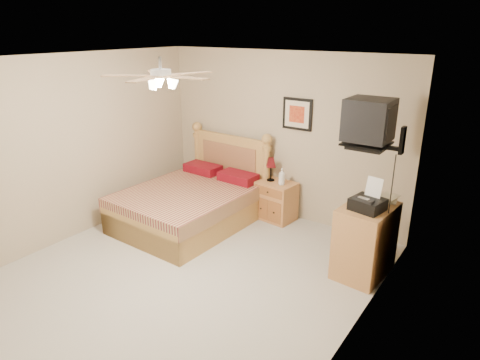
# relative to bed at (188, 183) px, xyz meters

# --- Properties ---
(floor) EXTENTS (4.50, 4.50, 0.00)m
(floor) POSITION_rel_bed_xyz_m (0.90, -1.12, -0.65)
(floor) COLOR #ABA69B
(floor) RESTS_ON ground
(ceiling) EXTENTS (4.00, 4.50, 0.04)m
(ceiling) POSITION_rel_bed_xyz_m (0.90, -1.12, 1.85)
(ceiling) COLOR white
(ceiling) RESTS_ON ground
(wall_back) EXTENTS (4.00, 0.04, 2.50)m
(wall_back) POSITION_rel_bed_xyz_m (0.90, 1.13, 0.60)
(wall_back) COLOR tan
(wall_back) RESTS_ON ground
(wall_left) EXTENTS (0.04, 4.50, 2.50)m
(wall_left) POSITION_rel_bed_xyz_m (-1.10, -1.12, 0.60)
(wall_left) COLOR tan
(wall_left) RESTS_ON ground
(wall_right) EXTENTS (0.04, 4.50, 2.50)m
(wall_right) POSITION_rel_bed_xyz_m (2.90, -1.12, 0.60)
(wall_right) COLOR tan
(wall_right) RESTS_ON ground
(bed) EXTENTS (1.60, 2.06, 1.30)m
(bed) POSITION_rel_bed_xyz_m (0.00, 0.00, 0.00)
(bed) COLOR tan
(bed) RESTS_ON ground
(nightstand) EXTENTS (0.59, 0.47, 0.60)m
(nightstand) POSITION_rel_bed_xyz_m (0.99, 0.88, -0.35)
(nightstand) COLOR #B16A38
(nightstand) RESTS_ON ground
(table_lamp) EXTENTS (0.22, 0.22, 0.36)m
(table_lamp) POSITION_rel_bed_xyz_m (0.87, 0.91, 0.13)
(table_lamp) COLOR #51090D
(table_lamp) RESTS_ON nightstand
(lotion_bottle) EXTENTS (0.12, 0.12, 0.25)m
(lotion_bottle) POSITION_rel_bed_xyz_m (1.09, 0.84, 0.08)
(lotion_bottle) COLOR white
(lotion_bottle) RESTS_ON nightstand
(framed_picture) EXTENTS (0.46, 0.04, 0.46)m
(framed_picture) POSITION_rel_bed_xyz_m (1.17, 1.11, 0.97)
(framed_picture) COLOR black
(framed_picture) RESTS_ON wall_back
(dresser) EXTENTS (0.58, 0.78, 0.87)m
(dresser) POSITION_rel_bed_xyz_m (2.63, 0.13, -0.21)
(dresser) COLOR #AE7D42
(dresser) RESTS_ON ground
(fax_machine) EXTENTS (0.40, 0.41, 0.36)m
(fax_machine) POSITION_rel_bed_xyz_m (2.64, 0.03, 0.40)
(fax_machine) COLOR black
(fax_machine) RESTS_ON dresser
(magazine_lower) EXTENTS (0.27, 0.33, 0.03)m
(magazine_lower) POSITION_rel_bed_xyz_m (2.63, 0.42, 0.24)
(magazine_lower) COLOR #BAB098
(magazine_lower) RESTS_ON dresser
(magazine_upper) EXTENTS (0.24, 0.30, 0.02)m
(magazine_upper) POSITION_rel_bed_xyz_m (2.65, 0.46, 0.26)
(magazine_upper) COLOR tan
(magazine_upper) RESTS_ON magazine_lower
(wall_tv) EXTENTS (0.56, 0.46, 0.58)m
(wall_tv) POSITION_rel_bed_xyz_m (2.65, 0.22, 1.16)
(wall_tv) COLOR black
(wall_tv) RESTS_ON wall_right
(ceiling_fan) EXTENTS (1.14, 1.14, 0.28)m
(ceiling_fan) POSITION_rel_bed_xyz_m (0.90, -1.32, 1.71)
(ceiling_fan) COLOR silver
(ceiling_fan) RESTS_ON ceiling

